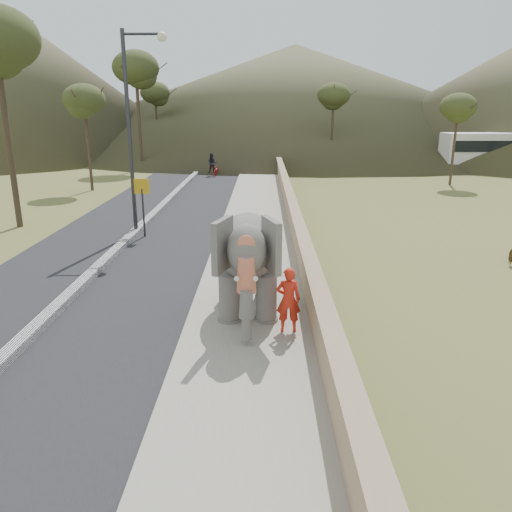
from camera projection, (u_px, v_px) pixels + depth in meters
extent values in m
plane|color=olive|center=(242.00, 400.00, 9.10)|extent=(160.00, 160.00, 0.00)
cube|color=black|center=(120.00, 249.00, 18.74)|extent=(7.00, 120.00, 0.03)
cube|color=black|center=(120.00, 247.00, 18.72)|extent=(0.35, 120.00, 0.22)
cube|color=#9E9687|center=(253.00, 248.00, 18.66)|extent=(3.00, 120.00, 0.15)
cube|color=tan|center=(298.00, 236.00, 18.50)|extent=(0.30, 120.00, 1.10)
cylinder|color=#2B2B2F|center=(130.00, 137.00, 19.96)|extent=(0.16, 0.16, 8.00)
cylinder|color=#2B2B2F|center=(143.00, 34.00, 18.87)|extent=(1.60, 0.10, 0.10)
sphere|color=#FFF2CC|center=(162.00, 37.00, 18.89)|extent=(0.36, 0.36, 0.36)
cylinder|color=#2D2D33|center=(143.00, 213.00, 20.25)|extent=(0.08, 0.08, 2.00)
cube|color=#C99412|center=(142.00, 186.00, 19.94)|extent=(0.60, 0.05, 0.60)
imported|color=#ADADB4|center=(506.00, 164.00, 40.91)|extent=(4.42, 2.28, 1.44)
cube|color=silver|center=(508.00, 152.00, 42.03)|extent=(11.08, 2.90, 3.10)
cone|color=brown|center=(295.00, 95.00, 74.11)|extent=(80.00, 80.00, 14.00)
imported|color=red|center=(288.00, 300.00, 11.35)|extent=(0.56, 0.37, 1.54)
imported|color=maroon|center=(216.00, 171.00, 38.59)|extent=(0.69, 1.60, 0.82)
imported|color=black|center=(212.00, 163.00, 38.42)|extent=(0.79, 0.64, 1.52)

